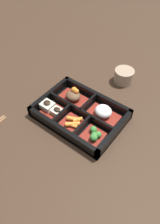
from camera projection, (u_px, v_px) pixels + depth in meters
The scene contains 9 objects.
ground_plane at pixel (80, 117), 0.76m from camera, with size 3.00×3.00×0.00m, color #382619.
bento_base at pixel (80, 116), 0.76m from camera, with size 0.29×0.21×0.01m.
bento_rim at pixel (80, 113), 0.75m from camera, with size 0.29×0.21×0.04m.
bowl_stew at pixel (73, 96), 0.79m from camera, with size 0.11×0.07×0.05m.
bowl_rice at pixel (103, 112), 0.74m from camera, with size 0.11×0.07×0.04m.
bowl_tofu at pixel (52, 109), 0.76m from camera, with size 0.09×0.07×0.03m.
bowl_carrots at pixel (73, 122), 0.73m from camera, with size 0.07×0.07×0.02m.
bowl_greens at pixel (94, 135), 0.69m from camera, with size 0.07×0.07×0.03m.
tea_cup at pixel (124, 76), 0.87m from camera, with size 0.08×0.08×0.05m.
Camera 1 is at (0.30, -0.39, 0.58)m, focal length 35.00 mm.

